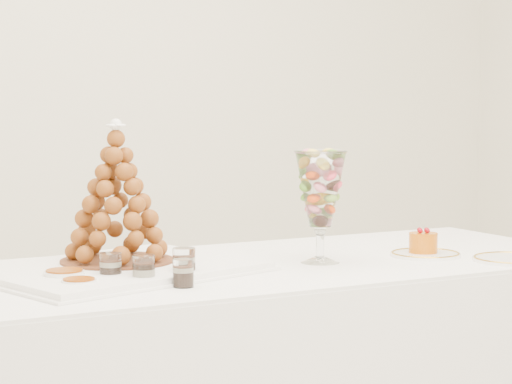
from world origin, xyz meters
TOP-DOWN VIEW (x-y plane):
  - lace_tray at (-0.34, 0.21)m, footprint 0.78×0.68m
  - macaron_vase at (0.22, 0.14)m, footprint 0.14×0.14m
  - cake_plate at (0.55, 0.11)m, footprint 0.20×0.20m
  - verrine_a at (-0.40, 0.09)m, footprint 0.07×0.07m
  - verrine_b at (-0.32, 0.07)m, footprint 0.05×0.05m
  - verrine_c at (-0.21, 0.06)m, footprint 0.06×0.06m
  - verrine_d at (-0.33, 0.02)m, footprint 0.07×0.07m
  - verrine_e at (-0.26, -0.04)m, footprint 0.06×0.06m
  - ramekin_back at (-0.50, 0.12)m, footprint 0.10×0.10m
  - ramekin_front at (-0.50, 0.02)m, footprint 0.08×0.08m
  - croquembouche at (-0.32, 0.26)m, footprint 0.32×0.32m
  - mousse_cake at (0.55, 0.12)m, footprint 0.08×0.08m

SIDE VIEW (x-z plane):
  - cake_plate at x=0.55m, z-range 0.77..0.78m
  - lace_tray at x=-0.34m, z-range 0.77..0.79m
  - ramekin_front at x=-0.50m, z-range 0.77..0.80m
  - ramekin_back at x=-0.50m, z-range 0.77..0.80m
  - verrine_b at x=-0.32m, z-range 0.77..0.83m
  - verrine_e at x=-0.26m, z-range 0.77..0.84m
  - verrine_a at x=-0.40m, z-range 0.77..0.84m
  - verrine_d at x=-0.33m, z-range 0.77..0.84m
  - verrine_c at x=-0.21m, z-range 0.77..0.85m
  - mousse_cake at x=0.55m, z-range 0.77..0.84m
  - macaron_vase at x=0.22m, z-range 0.82..1.12m
  - croquembouche at x=-0.32m, z-range 0.79..1.16m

